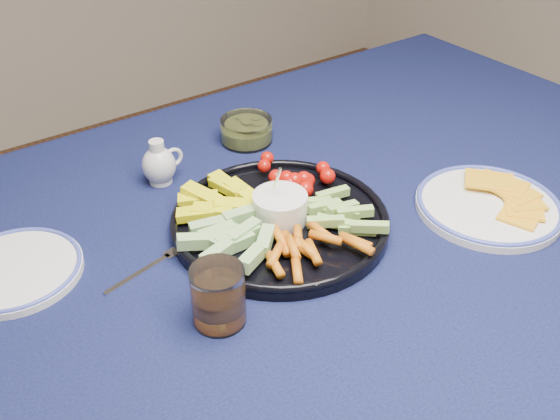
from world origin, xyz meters
TOP-DOWN VIEW (x-y plane):
  - dining_table at (0.00, 0.00)m, footprint 1.67×1.07m
  - crudite_platter at (-0.07, 0.00)m, footprint 0.37×0.37m
  - creamer_pitcher at (-0.17, 0.25)m, footprint 0.08×0.06m
  - pickle_bowl at (0.05, 0.29)m, footprint 0.11×0.11m
  - cheese_plate at (0.26, -0.17)m, footprint 0.25×0.25m
  - juice_tumbler at (-0.27, -0.12)m, footprint 0.08×0.08m
  - fork_left at (-0.30, 0.04)m, footprint 0.15×0.05m
  - fork_right at (0.20, -0.17)m, footprint 0.11×0.13m
  - side_plate_extra at (-0.47, 0.15)m, footprint 0.20×0.20m

SIDE VIEW (x-z plane):
  - dining_table at x=0.00m, z-range 0.29..1.03m
  - fork_left at x=-0.30m, z-range 0.75..0.75m
  - fork_right at x=0.20m, z-range 0.75..0.75m
  - side_plate_extra at x=-0.47m, z-range 0.75..0.76m
  - cheese_plate at x=0.26m, z-range 0.74..0.77m
  - crudite_platter at x=-0.07m, z-range 0.71..0.83m
  - pickle_bowl at x=0.05m, z-range 0.74..0.79m
  - creamer_pitcher at x=-0.17m, z-range 0.74..0.83m
  - juice_tumbler at x=-0.27m, z-range 0.74..0.83m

